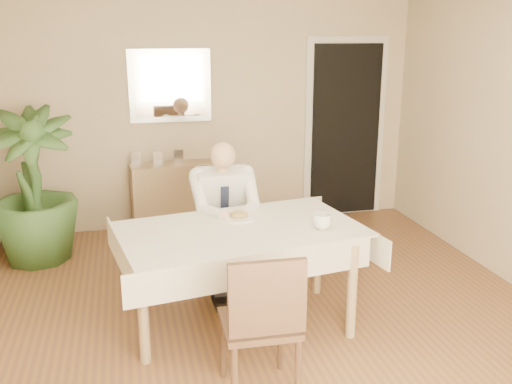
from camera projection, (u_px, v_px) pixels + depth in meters
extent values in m
plane|color=brown|center=(267.00, 329.00, 4.19)|extent=(5.00, 5.00, 0.00)
cube|color=beige|center=(211.00, 108.00, 6.17)|extent=(4.50, 0.02, 2.60)
cube|color=beige|center=(504.00, 353.00, 1.49)|extent=(4.50, 0.02, 2.60)
cube|color=silver|center=(506.00, 298.00, 1.47)|extent=(1.34, 0.02, 1.44)
cube|color=white|center=(501.00, 295.00, 1.49)|extent=(1.18, 0.02, 1.28)
cube|color=silver|center=(345.00, 130.00, 6.58)|extent=(0.96, 0.03, 2.10)
cube|color=black|center=(346.00, 131.00, 6.55)|extent=(0.80, 0.05, 1.95)
cube|color=silver|center=(170.00, 86.00, 5.99)|extent=(0.86, 0.03, 0.76)
cube|color=white|center=(170.00, 86.00, 5.97)|extent=(0.74, 0.02, 0.64)
cube|color=#9A7D51|center=(240.00, 232.00, 4.08)|extent=(1.73, 1.15, 0.04)
cube|color=beige|center=(240.00, 229.00, 4.07)|extent=(1.84, 1.27, 0.01)
cube|color=beige|center=(256.00, 270.00, 3.63)|extent=(1.68, 0.29, 0.22)
cube|color=beige|center=(228.00, 221.00, 4.57)|extent=(1.68, 0.29, 0.22)
cube|color=beige|center=(119.00, 253.00, 3.91)|extent=(0.18, 0.99, 0.22)
cube|color=beige|center=(351.00, 234.00, 4.29)|extent=(0.18, 0.99, 0.22)
cylinder|color=#9A7D51|center=(143.00, 314.00, 3.68)|extent=(0.07, 0.07, 0.70)
cylinder|color=#9A7D51|center=(352.00, 292.00, 3.99)|extent=(0.07, 0.07, 0.70)
cylinder|color=#9A7D51|center=(139.00, 269.00, 4.37)|extent=(0.07, 0.07, 0.70)
cylinder|color=#9A7D51|center=(317.00, 253.00, 4.68)|extent=(0.07, 0.07, 0.70)
cube|color=#3B2617|center=(222.00, 237.00, 4.92)|extent=(0.41, 0.41, 0.04)
cube|color=#3B2617|center=(218.00, 205.00, 5.02)|extent=(0.39, 0.06, 0.39)
cylinder|color=#3B2617|center=(206.00, 268.00, 4.78)|extent=(0.04, 0.04, 0.38)
cylinder|color=#3B2617|center=(245.00, 265.00, 4.85)|extent=(0.04, 0.04, 0.38)
cylinder|color=#3B2617|center=(201.00, 254.00, 5.09)|extent=(0.04, 0.04, 0.38)
cylinder|color=#3B2617|center=(237.00, 251.00, 5.17)|extent=(0.04, 0.04, 0.38)
cube|color=#3B2617|center=(259.00, 323.00, 3.36)|extent=(0.45, 0.45, 0.04)
cube|color=#3B2617|center=(267.00, 298.00, 3.11)|extent=(0.44, 0.05, 0.44)
cylinder|color=#3B2617|center=(234.00, 381.00, 3.21)|extent=(0.04, 0.04, 0.43)
cylinder|color=#3B2617|center=(298.00, 372.00, 3.29)|extent=(0.04, 0.04, 0.43)
cylinder|color=#3B2617|center=(223.00, 346.00, 3.56)|extent=(0.04, 0.04, 0.43)
cylinder|color=#3B2617|center=(281.00, 339.00, 3.64)|extent=(0.04, 0.04, 0.43)
cube|color=white|center=(222.00, 199.00, 4.78)|extent=(0.42, 0.31, 0.55)
cube|color=black|center=(225.00, 207.00, 4.67)|extent=(0.07, 0.08, 0.36)
cylinder|color=tan|center=(222.00, 167.00, 4.66)|extent=(0.09, 0.09, 0.08)
sphere|color=tan|center=(223.00, 155.00, 4.61)|extent=(0.21, 0.21, 0.21)
cube|color=black|center=(215.00, 234.00, 4.64)|extent=(0.13, 0.42, 0.13)
cube|color=black|center=(239.00, 232.00, 4.68)|extent=(0.13, 0.42, 0.13)
cube|color=black|center=(219.00, 276.00, 4.55)|extent=(0.11, 0.12, 0.45)
cube|color=black|center=(243.00, 274.00, 4.59)|extent=(0.11, 0.12, 0.45)
cube|color=black|center=(221.00, 301.00, 4.54)|extent=(0.11, 0.26, 0.07)
cube|color=black|center=(245.00, 298.00, 4.59)|extent=(0.11, 0.26, 0.07)
cylinder|color=white|center=(239.00, 218.00, 4.27)|extent=(0.26, 0.26, 0.02)
ellipsoid|color=olive|center=(239.00, 215.00, 4.27)|extent=(0.14, 0.14, 0.06)
cylinder|color=silver|center=(246.00, 217.00, 4.22)|extent=(0.01, 0.13, 0.01)
cylinder|color=silver|center=(235.00, 218.00, 4.20)|extent=(0.01, 0.13, 0.01)
imported|color=white|center=(322.00, 221.00, 4.04)|extent=(0.18, 0.18, 0.11)
cube|color=#9A7D51|center=(176.00, 197.00, 6.16)|extent=(0.96, 0.41, 0.75)
cube|color=silver|center=(136.00, 159.00, 5.97)|extent=(0.10, 0.02, 0.14)
cube|color=silver|center=(158.00, 158.00, 6.02)|extent=(0.10, 0.02, 0.14)
cube|color=silver|center=(179.00, 156.00, 6.09)|extent=(0.10, 0.02, 0.14)
imported|color=#305323|center=(32.00, 187.00, 5.26)|extent=(0.83, 0.83, 1.45)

